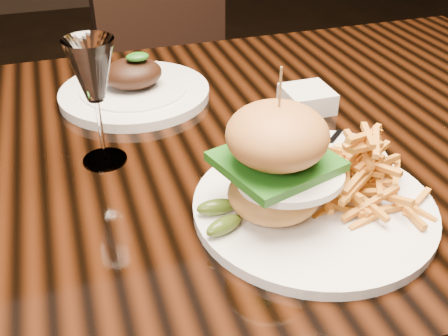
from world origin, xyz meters
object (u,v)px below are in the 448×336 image
object	(u,v)px
dining_table	(209,179)
chair_far	(178,59)
burger_plate	(316,175)
far_dish	(134,89)
wine_glass	(93,75)

from	to	relation	value
dining_table	chair_far	bearing A→B (deg)	79.92
burger_plate	far_dish	distance (m)	0.46
wine_glass	far_dish	bearing A→B (deg)	68.22
far_dish	chair_far	world-z (taller)	chair_far
burger_plate	chair_far	size ratio (longest dim) A/B	0.34
burger_plate	far_dish	xyz separation A→B (m)	(-0.16, 0.42, -0.04)
wine_glass	chair_far	xyz separation A→B (m)	(0.33, 0.90, -0.35)
far_dish	chair_far	bearing A→B (deg)	70.58
chair_far	dining_table	bearing A→B (deg)	-110.78
chair_far	wine_glass	bearing A→B (deg)	-120.67
burger_plate	dining_table	bearing A→B (deg)	105.09
burger_plate	chair_far	bearing A→B (deg)	81.28
far_dish	chair_far	distance (m)	0.77
wine_glass	burger_plate	bearing A→B (deg)	-40.83
dining_table	far_dish	xyz separation A→B (m)	(-0.08, 0.20, 0.09)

